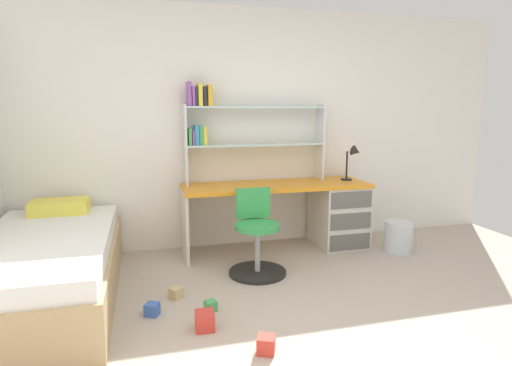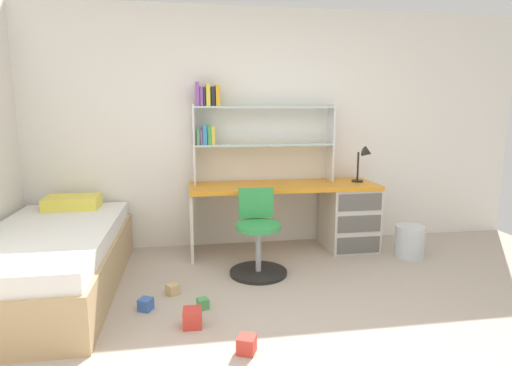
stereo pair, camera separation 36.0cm
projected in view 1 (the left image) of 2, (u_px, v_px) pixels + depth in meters
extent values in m
cube|color=#B2A393|center=(350.00, 359.00, 2.54)|extent=(5.92, 5.67, 0.02)
cube|color=white|center=(252.00, 129.00, 4.58)|extent=(5.92, 0.06, 2.52)
cube|color=orange|center=(276.00, 186.00, 4.38)|extent=(1.94, 0.60, 0.04)
cube|color=beige|center=(338.00, 214.00, 4.63)|extent=(0.50, 0.57, 0.67)
cube|color=beige|center=(185.00, 225.00, 4.20)|extent=(0.03, 0.54, 0.67)
cube|color=#5E5B57|center=(350.00, 242.00, 4.39)|extent=(0.45, 0.01, 0.17)
cube|color=#5E5B57|center=(351.00, 221.00, 4.35)|extent=(0.45, 0.01, 0.17)
cube|color=#5E5B57|center=(352.00, 200.00, 4.31)|extent=(0.45, 0.01, 0.17)
cube|color=silver|center=(185.00, 145.00, 4.25)|extent=(0.02, 0.22, 0.81)
cube|color=silver|center=(320.00, 142.00, 4.62)|extent=(0.02, 0.22, 0.81)
cube|color=silver|center=(255.00, 145.00, 4.44)|extent=(1.44, 0.22, 0.02)
cube|color=silver|center=(255.00, 107.00, 4.37)|extent=(1.44, 0.22, 0.02)
cube|color=#4CA559|center=(190.00, 137.00, 4.25)|extent=(0.03, 0.15, 0.17)
cube|color=purple|center=(193.00, 137.00, 4.26)|extent=(0.02, 0.16, 0.15)
cube|color=#338CBF|center=(196.00, 135.00, 4.26)|extent=(0.04, 0.17, 0.20)
cube|color=#4CA559|center=(201.00, 135.00, 4.27)|extent=(0.04, 0.12, 0.19)
cube|color=yellow|center=(205.00, 136.00, 4.28)|extent=(0.04, 0.12, 0.18)
cube|color=purple|center=(189.00, 94.00, 4.18)|extent=(0.04, 0.16, 0.24)
cube|color=purple|center=(193.00, 96.00, 4.19)|extent=(0.03, 0.18, 0.19)
cube|color=#26262D|center=(196.00, 97.00, 4.20)|extent=(0.02, 0.18, 0.19)
cube|color=yellow|center=(199.00, 95.00, 4.20)|extent=(0.04, 0.20, 0.22)
cube|color=#26262D|center=(204.00, 96.00, 4.22)|extent=(0.04, 0.16, 0.19)
cube|color=gold|center=(209.00, 96.00, 4.23)|extent=(0.04, 0.19, 0.21)
cylinder|color=black|center=(346.00, 179.00, 4.61)|extent=(0.12, 0.12, 0.02)
cylinder|color=black|center=(347.00, 165.00, 4.59)|extent=(0.02, 0.02, 0.30)
cone|color=black|center=(356.00, 151.00, 4.53)|extent=(0.12, 0.11, 0.13)
cylinder|color=black|center=(257.00, 272.00, 3.83)|extent=(0.52, 0.52, 0.03)
cylinder|color=#A5A8AD|center=(257.00, 252.00, 3.80)|extent=(0.05, 0.05, 0.42)
cylinder|color=green|center=(258.00, 226.00, 3.75)|extent=(0.40, 0.40, 0.05)
cube|color=green|center=(253.00, 203.00, 3.90)|extent=(0.32, 0.05, 0.28)
cube|color=tan|center=(46.00, 278.00, 3.26)|extent=(1.03, 2.03, 0.38)
cube|color=white|center=(43.00, 245.00, 3.21)|extent=(0.97, 1.97, 0.14)
cube|color=#EAD84C|center=(60.00, 207.00, 3.92)|extent=(0.50, 0.32, 0.12)
cylinder|color=silver|center=(399.00, 237.00, 4.40)|extent=(0.29, 0.29, 0.32)
cube|color=tan|center=(176.00, 293.00, 3.33)|extent=(0.12, 0.12, 0.09)
cube|color=red|center=(205.00, 321.00, 2.85)|extent=(0.13, 0.13, 0.13)
cube|color=#479E51|center=(211.00, 306.00, 3.12)|extent=(0.10, 0.10, 0.08)
cube|color=#3860B7|center=(152.00, 309.00, 3.05)|extent=(0.12, 0.12, 0.09)
cube|color=red|center=(266.00, 345.00, 2.58)|extent=(0.14, 0.14, 0.11)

